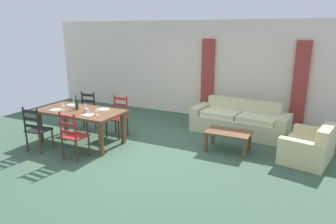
# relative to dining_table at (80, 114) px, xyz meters

# --- Properties ---
(ground_plane) EXTENTS (9.60, 9.60, 0.02)m
(ground_plane) POSITION_rel_dining_table_xyz_m (1.26, 0.05, -0.67)
(ground_plane) COLOR #3B5843
(wall_far) EXTENTS (9.60, 0.16, 2.70)m
(wall_far) POSITION_rel_dining_table_xyz_m (1.26, 3.35, 0.69)
(wall_far) COLOR beige
(wall_far) RESTS_ON ground_plane
(curtain_panel_left) EXTENTS (0.35, 0.08, 2.20)m
(curtain_panel_left) POSITION_rel_dining_table_xyz_m (1.79, 3.21, 0.44)
(curtain_panel_left) COLOR #A23830
(curtain_panel_left) RESTS_ON ground_plane
(curtain_panel_right) EXTENTS (0.35, 0.08, 2.20)m
(curtain_panel_right) POSITION_rel_dining_table_xyz_m (4.19, 3.21, 0.44)
(curtain_panel_right) COLOR #A23830
(curtain_panel_right) RESTS_ON ground_plane
(dining_table) EXTENTS (1.90, 0.96, 0.75)m
(dining_table) POSITION_rel_dining_table_xyz_m (0.00, 0.00, 0.00)
(dining_table) COLOR brown
(dining_table) RESTS_ON ground_plane
(dining_chair_near_left) EXTENTS (0.45, 0.43, 0.96)m
(dining_chair_near_left) POSITION_rel_dining_table_xyz_m (-0.47, -0.79, -0.19)
(dining_chair_near_left) COLOR black
(dining_chair_near_left) RESTS_ON ground_plane
(dining_chair_near_right) EXTENTS (0.42, 0.40, 0.96)m
(dining_chair_near_right) POSITION_rel_dining_table_xyz_m (0.47, -0.75, -0.19)
(dining_chair_near_right) COLOR maroon
(dining_chair_near_right) RESTS_ON ground_plane
(dining_chair_far_left) EXTENTS (0.45, 0.43, 0.96)m
(dining_chair_far_left) POSITION_rel_dining_table_xyz_m (-0.48, 0.72, -0.19)
(dining_chair_far_left) COLOR black
(dining_chair_far_left) RESTS_ON ground_plane
(dining_chair_far_right) EXTENTS (0.43, 0.42, 0.96)m
(dining_chair_far_right) POSITION_rel_dining_table_xyz_m (0.46, 0.75, -0.19)
(dining_chair_far_right) COLOR maroon
(dining_chair_far_right) RESTS_ON ground_plane
(dinner_plate_near_left) EXTENTS (0.24, 0.24, 0.02)m
(dinner_plate_near_left) POSITION_rel_dining_table_xyz_m (-0.45, -0.25, 0.10)
(dinner_plate_near_left) COLOR white
(dinner_plate_near_left) RESTS_ON dining_table
(fork_near_left) EXTENTS (0.02, 0.17, 0.01)m
(fork_near_left) POSITION_rel_dining_table_xyz_m (-0.60, -0.25, 0.09)
(fork_near_left) COLOR silver
(fork_near_left) RESTS_ON dining_table
(dinner_plate_near_right) EXTENTS (0.24, 0.24, 0.02)m
(dinner_plate_near_right) POSITION_rel_dining_table_xyz_m (0.45, -0.25, 0.10)
(dinner_plate_near_right) COLOR white
(dinner_plate_near_right) RESTS_ON dining_table
(fork_near_right) EXTENTS (0.03, 0.17, 0.01)m
(fork_near_right) POSITION_rel_dining_table_xyz_m (0.30, -0.25, 0.09)
(fork_near_right) COLOR silver
(fork_near_right) RESTS_ON dining_table
(dinner_plate_far_left) EXTENTS (0.24, 0.24, 0.02)m
(dinner_plate_far_left) POSITION_rel_dining_table_xyz_m (-0.45, 0.25, 0.10)
(dinner_plate_far_left) COLOR white
(dinner_plate_far_left) RESTS_ON dining_table
(fork_far_left) EXTENTS (0.03, 0.17, 0.01)m
(fork_far_left) POSITION_rel_dining_table_xyz_m (-0.60, 0.25, 0.09)
(fork_far_left) COLOR silver
(fork_far_left) RESTS_ON dining_table
(dinner_plate_far_right) EXTENTS (0.24, 0.24, 0.02)m
(dinner_plate_far_right) POSITION_rel_dining_table_xyz_m (0.45, 0.25, 0.10)
(dinner_plate_far_right) COLOR white
(dinner_plate_far_right) RESTS_ON dining_table
(fork_far_right) EXTENTS (0.02, 0.17, 0.01)m
(fork_far_right) POSITION_rel_dining_table_xyz_m (0.30, 0.25, 0.09)
(fork_far_right) COLOR silver
(fork_far_right) RESTS_ON dining_table
(wine_bottle) EXTENTS (0.07, 0.07, 0.32)m
(wine_bottle) POSITION_rel_dining_table_xyz_m (-0.09, 0.01, 0.20)
(wine_bottle) COLOR #143819
(wine_bottle) RESTS_ON dining_table
(wine_glass_near_left) EXTENTS (0.06, 0.06, 0.16)m
(wine_glass_near_left) POSITION_rel_dining_table_xyz_m (-0.33, -0.16, 0.20)
(wine_glass_near_left) COLOR white
(wine_glass_near_left) RESTS_ON dining_table
(wine_glass_near_right) EXTENTS (0.06, 0.06, 0.16)m
(wine_glass_near_right) POSITION_rel_dining_table_xyz_m (0.59, -0.14, 0.20)
(wine_glass_near_right) COLOR white
(wine_glass_near_right) RESTS_ON dining_table
(wine_glass_far_left) EXTENTS (0.06, 0.06, 0.16)m
(wine_glass_far_left) POSITION_rel_dining_table_xyz_m (-0.30, 0.14, 0.20)
(wine_glass_far_left) COLOR white
(wine_glass_far_left) RESTS_ON dining_table
(coffee_cup_primary) EXTENTS (0.07, 0.07, 0.09)m
(coffee_cup_primary) POSITION_rel_dining_table_xyz_m (0.27, -0.08, 0.13)
(coffee_cup_primary) COLOR silver
(coffee_cup_primary) RESTS_ON dining_table
(candle_tall) EXTENTS (0.05, 0.05, 0.26)m
(candle_tall) POSITION_rel_dining_table_xyz_m (-0.18, 0.02, 0.16)
(candle_tall) COLOR #998C66
(candle_tall) RESTS_ON dining_table
(candle_short) EXTENTS (0.05, 0.05, 0.18)m
(candle_short) POSITION_rel_dining_table_xyz_m (0.20, -0.04, 0.14)
(candle_short) COLOR #998C66
(candle_short) RESTS_ON dining_table
(couch) EXTENTS (2.34, 0.99, 0.80)m
(couch) POSITION_rel_dining_table_xyz_m (2.99, 2.20, -0.37)
(couch) COLOR beige
(couch) RESTS_ON ground_plane
(coffee_table) EXTENTS (0.90, 0.56, 0.42)m
(coffee_table) POSITION_rel_dining_table_xyz_m (3.04, 0.99, -0.31)
(coffee_table) COLOR brown
(coffee_table) RESTS_ON ground_plane
(armchair_upholstered) EXTENTS (1.01, 1.29, 0.72)m
(armchair_upholstered) POSITION_rel_dining_table_xyz_m (4.60, 1.22, -0.41)
(armchair_upholstered) COLOR beige
(armchair_upholstered) RESTS_ON ground_plane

